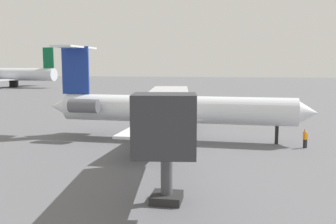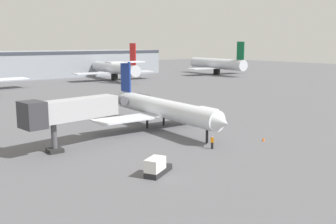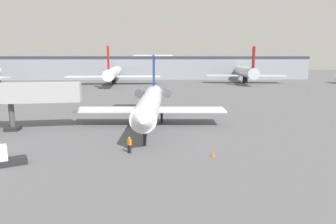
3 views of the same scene
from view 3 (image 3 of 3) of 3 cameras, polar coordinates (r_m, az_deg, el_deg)
ground_plane at (r=43.92m, az=-3.91°, el=-3.05°), size 400.00×400.00×0.10m
regional_jet at (r=45.85m, az=-3.18°, el=1.88°), size 21.78×29.29×10.13m
jet_bridge at (r=46.34m, az=-24.63°, el=3.02°), size 13.20×4.59×6.67m
ground_crew_marshaller at (r=32.86m, az=-6.97°, el=-5.91°), size 0.46×0.47×1.69m
traffic_cone_near at (r=31.99m, az=8.14°, el=-7.46°), size 0.36×0.36×0.55m
terminal_building at (r=149.05m, az=-2.74°, el=8.06°), size 137.57×22.27×10.12m
parked_airliner_west_mid at (r=116.85m, az=-9.80°, el=6.97°), size 33.94×40.23×13.08m
parked_airliner_centre at (r=124.33m, az=13.80°, el=7.03°), size 29.76×35.03×13.21m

